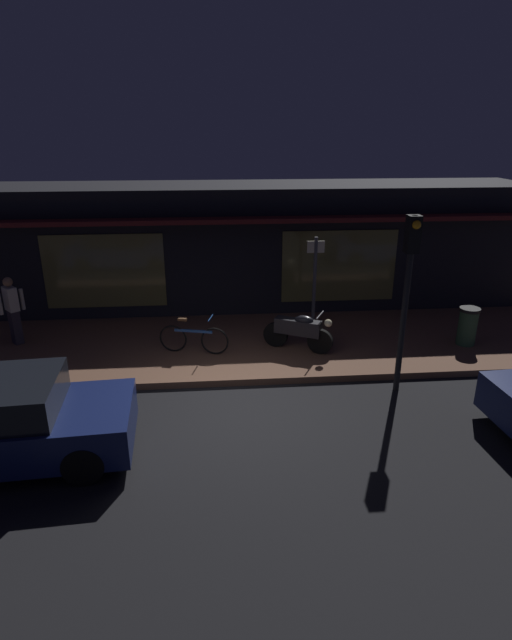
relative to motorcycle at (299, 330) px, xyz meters
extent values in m
plane|color=black|center=(-1.68, -2.43, -0.65)|extent=(60.00, 60.00, 0.00)
cube|color=brown|center=(-1.68, 0.57, -0.57)|extent=(18.00, 4.00, 0.15)
cube|color=black|center=(-1.68, 3.97, 1.15)|extent=(18.00, 2.80, 3.60)
cube|color=brown|center=(-4.88, 2.55, 0.85)|extent=(3.20, 0.04, 2.00)
cube|color=brown|center=(1.52, 2.55, 0.85)|extent=(3.20, 0.04, 2.00)
cube|color=#591919|center=(-1.68, 2.32, 2.20)|extent=(16.20, 0.50, 0.12)
cylinder|color=black|center=(-0.52, 0.27, -0.20)|extent=(0.59, 0.38, 0.60)
cylinder|color=black|center=(0.46, -0.24, -0.20)|extent=(0.59, 0.38, 0.60)
cube|color=black|center=(-0.03, 0.02, 0.08)|extent=(1.11, 0.75, 0.36)
ellipsoid|color=black|center=(0.10, -0.05, 0.28)|extent=(0.50, 0.41, 0.20)
sphere|color=#F9EDB7|center=(0.61, -0.31, 0.28)|extent=(0.18, 0.18, 0.18)
cylinder|color=gray|center=(0.43, -0.22, 0.45)|extent=(0.28, 0.50, 0.03)
torus|color=black|center=(-2.96, 0.16, -0.17)|extent=(0.65, 0.20, 0.66)
torus|color=black|center=(-1.99, -0.08, -0.17)|extent=(0.65, 0.20, 0.66)
cube|color=#1E478C|center=(-2.47, 0.04, 0.05)|extent=(0.88, 0.26, 0.06)
cube|color=brown|center=(-2.71, 0.10, 0.32)|extent=(0.21, 0.13, 0.06)
cylinder|color=#1E478C|center=(-2.06, -0.06, 0.40)|extent=(0.13, 0.41, 0.02)
cube|color=#28232D|center=(-6.80, 1.00, -0.07)|extent=(0.33, 0.34, 0.85)
cube|color=#B2AD9E|center=(-6.80, 1.00, 0.64)|extent=(0.41, 0.43, 0.58)
sphere|color=#8C6647|center=(-6.80, 1.00, 1.06)|extent=(0.22, 0.22, 0.22)
cylinder|color=#B2AD9E|center=(-7.00, 0.83, 0.57)|extent=(0.13, 0.13, 0.52)
cylinder|color=#B2AD9E|center=(-6.60, 1.17, 0.57)|extent=(0.13, 0.13, 0.52)
cylinder|color=#47474C|center=(0.62, 1.48, 0.70)|extent=(0.09, 0.09, 2.40)
cube|color=beige|center=(0.62, 1.48, 1.65)|extent=(0.44, 0.03, 0.30)
cylinder|color=#2D4C33|center=(4.12, 0.00, -0.07)|extent=(0.44, 0.44, 0.85)
cylinder|color=black|center=(4.12, 0.00, 0.39)|extent=(0.48, 0.48, 0.08)
cylinder|color=black|center=(1.74, -1.86, 1.15)|extent=(0.12, 0.12, 3.60)
cube|color=black|center=(1.74, -1.86, 2.60)|extent=(0.24, 0.24, 0.70)
sphere|color=orange|center=(1.74, -1.99, 2.80)|extent=(0.16, 0.16, 0.16)
cylinder|color=black|center=(-4.12, -2.76, -0.33)|extent=(0.65, 0.26, 0.64)
cylinder|color=black|center=(-4.01, -4.32, -0.33)|extent=(0.65, 0.26, 0.64)
cube|color=#141E4C|center=(-5.41, -3.63, -0.10)|extent=(4.21, 2.03, 0.68)
cylinder|color=black|center=(3.57, -2.95, -0.33)|extent=(0.65, 0.26, 0.64)
camera|label=1|loc=(-1.95, -10.92, 4.43)|focal=28.47mm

